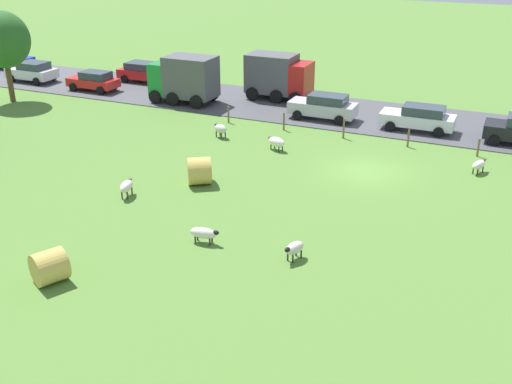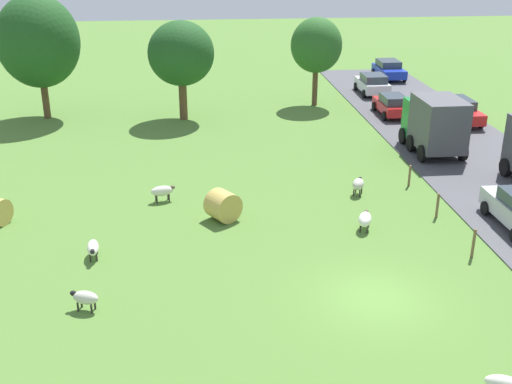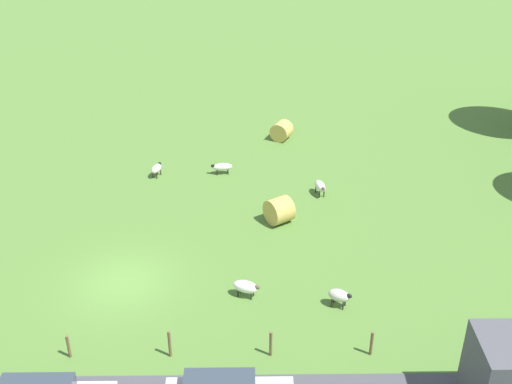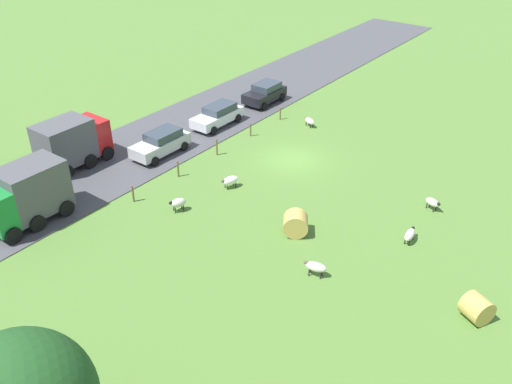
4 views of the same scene
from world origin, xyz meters
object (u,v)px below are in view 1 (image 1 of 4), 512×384
Objects in this scene: sheep_5 at (127,186)px; sheep_2 at (294,248)px; truck_1 at (185,78)px; car_1 at (32,71)px; sheep_1 at (204,233)px; sheep_4 at (220,129)px; tree_2 at (3,40)px; car_6 at (94,81)px; car_0 at (145,72)px; hay_bale_1 at (199,171)px; car_4 at (324,106)px; sheep_0 at (479,165)px; sheep_3 at (277,142)px; hay_bale_0 at (50,267)px; truck_0 at (278,75)px; car_2 at (419,118)px; car_5 at (8,59)px.

sheep_2 is at bearing -103.88° from sheep_5.
truck_1 reaches higher than car_1.
sheep_4 reaches higher than sheep_1.
tree_2 is (13.17, 27.10, 3.98)m from sheep_2.
car_0 is at bearing -27.46° from car_6.
hay_bale_1 is 13.16m from car_4.
sheep_1 is (-12.54, 9.59, -0.01)m from sheep_0.
car_0 is at bearing 56.00° from sheep_3.
sheep_2 is 23.59m from truck_1.
tree_2 is 7.10m from car_6.
tree_2 is (18.24, 19.49, 3.86)m from hay_bale_0.
truck_0 reaches higher than sheep_1.
sheep_4 is at bearing -129.97° from car_0.
car_1 reaches higher than car_6.
car_2 is (-3.92, -22.89, 0.00)m from car_0.
car_1 is (-3.62, 8.64, 0.01)m from car_0.
hay_bale_0 is at bearing -133.10° from tree_2.
hay_bale_0 is at bearing 142.10° from sheep_1.
sheep_5 is at bearing 13.82° from hay_bale_0.
sheep_5 reaches higher than sheep_3.
truck_1 is at bearing 74.75° from sheep_0.
hay_bale_1 is (10.20, -0.60, 0.07)m from hay_bale_0.
sheep_3 is 0.29× the size of car_4.
car_1 is 25.30m from car_4.
hay_bale_0 is at bearing -136.45° from car_1.
sheep_3 is 0.28× the size of car_2.
sheep_5 is at bearing 65.21° from sheep_1.
tree_2 is at bearing 46.90° from hay_bale_0.
tree_2 is 1.38× the size of truck_1.
car_0 is 1.15× the size of car_6.
truck_0 is (19.32, -0.06, 1.26)m from sheep_5.
sheep_0 is at bearing -144.53° from car_2.
car_6 is at bearing 51.82° from hay_bale_1.
sheep_4 is 0.24× the size of car_0.
car_0 is at bearing 44.01° from sheep_2.
sheep_1 is 0.94× the size of hay_bale_1.
car_1 is (5.27, 2.86, -3.58)m from tree_2.
tree_2 is at bearing -151.51° from car_1.
sheep_3 is at bearing 135.13° from car_2.
hay_bale_1 is (5.14, 7.00, 0.19)m from sheep_2.
sheep_4 is 15.38m from car_6.
sheep_5 is at bearing 155.17° from sheep_3.
car_4 reaches higher than sheep_2.
sheep_4 is at bearing -113.21° from car_6.
sheep_3 is 12.05m from truck_1.
car_4 reaches higher than car_5.
car_1 is (6.47, 20.68, 0.33)m from sheep_4.
car_2 is (13.01, -8.57, 0.20)m from hay_bale_1.
car_4 is (18.33, 0.81, 0.47)m from sheep_1.
car_2 is (4.98, -28.67, -3.59)m from tree_2.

